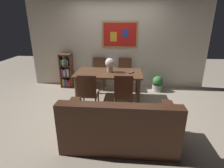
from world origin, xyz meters
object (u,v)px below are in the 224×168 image
(flower_vase, at_px, (110,64))
(dining_table, at_px, (109,76))
(leather_couch, at_px, (119,127))
(potted_ivy, at_px, (158,84))
(dining_chair_near_left, at_px, (88,91))
(dining_chair_near_right, at_px, (124,91))
(tv_remote, at_px, (131,73))
(dining_chair_far_right, at_px, (125,71))
(bookshelf, at_px, (67,72))
(dining_chair_far_left, at_px, (99,70))

(flower_vase, bearing_deg, dining_table, -141.94)
(leather_couch, relative_size, potted_ivy, 4.09)
(dining_chair_near_left, xyz_separation_m, potted_ivy, (1.70, 1.52, -0.32))
(dining_chair_near_right, distance_m, tv_remote, 0.80)
(tv_remote, bearing_deg, dining_chair_near_right, -102.79)
(dining_chair_near_left, bearing_deg, dining_chair_near_right, 3.81)
(dining_chair_far_right, bearing_deg, flower_vase, -115.09)
(dining_chair_far_right, bearing_deg, tv_remote, -78.50)
(dining_table, xyz_separation_m, tv_remote, (0.56, -0.02, 0.10))
(dining_table, height_order, bookshelf, bookshelf)
(dining_chair_near_left, distance_m, dining_chair_far_left, 1.64)
(tv_remote, bearing_deg, dining_chair_near_left, -138.74)
(dining_chair_near_left, height_order, leather_couch, dining_chair_near_left)
(dining_chair_far_left, height_order, bookshelf, bookshelf)
(dining_chair_far_left, xyz_separation_m, flower_vase, (0.41, -0.79, 0.39))
(dining_table, relative_size, dining_chair_far_left, 1.81)
(dining_chair_near_right, height_order, bookshelf, bookshelf)
(dining_chair_far_left, bearing_deg, flower_vase, -62.69)
(tv_remote, bearing_deg, leather_couch, -97.06)
(potted_ivy, xyz_separation_m, tv_remote, (-0.79, -0.72, 0.52))
(dining_chair_far_right, bearing_deg, dining_table, -116.25)
(dining_table, relative_size, leather_couch, 0.91)
(dining_chair_near_left, height_order, flower_vase, flower_vase)
(dining_table, distance_m, flower_vase, 0.29)
(leather_couch, height_order, flower_vase, flower_vase)
(potted_ivy, bearing_deg, tv_remote, -137.72)
(dining_chair_far_right, distance_m, leather_couch, 2.60)
(dining_chair_far_right, distance_m, tv_remote, 0.87)
(leather_couch, bearing_deg, dining_chair_near_left, 126.00)
(potted_ivy, bearing_deg, dining_chair_near_right, -123.14)
(dining_table, bearing_deg, potted_ivy, 27.11)
(leather_couch, bearing_deg, flower_vase, 99.88)
(dining_chair_near_right, bearing_deg, dining_table, 116.86)
(tv_remote, bearing_deg, potted_ivy, 42.28)
(bookshelf, bearing_deg, potted_ivy, -2.49)
(dining_table, bearing_deg, tv_remote, -2.49)
(leather_couch, bearing_deg, potted_ivy, 67.89)
(leather_couch, height_order, bookshelf, bookshelf)
(flower_vase, bearing_deg, potted_ivy, 26.81)
(flower_vase, bearing_deg, dining_chair_far_right, 64.91)
(dining_chair_near_left, relative_size, bookshelf, 0.90)
(leather_couch, bearing_deg, dining_chair_far_left, 105.52)
(bookshelf, bearing_deg, dining_chair_near_left, -58.25)
(potted_ivy, bearing_deg, bookshelf, 177.51)
(dining_chair_near_right, xyz_separation_m, flower_vase, (-0.36, 0.80, 0.39))
(potted_ivy, bearing_deg, leather_couch, -112.11)
(leather_couch, relative_size, tv_remote, 12.37)
(bookshelf, bearing_deg, dining_table, -30.74)
(dining_chair_near_right, distance_m, dining_chair_far_right, 1.58)
(dining_chair_near_left, bearing_deg, dining_chair_far_left, 90.85)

